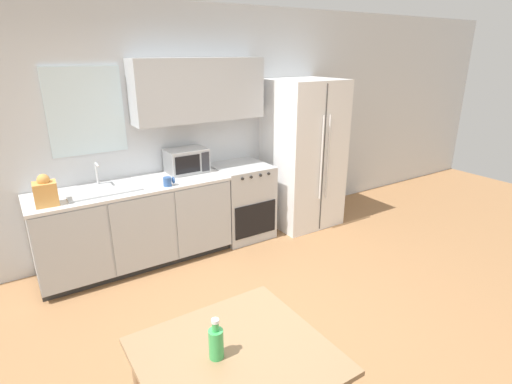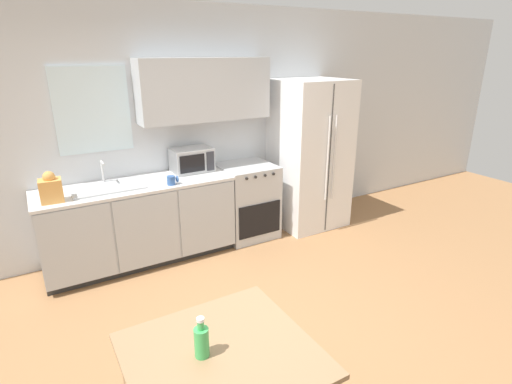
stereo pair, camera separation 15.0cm
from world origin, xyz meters
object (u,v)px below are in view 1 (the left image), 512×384
(oven_range, at_px, (242,201))
(drink_bottle, at_px, (216,342))
(dining_table, at_px, (236,371))
(microwave, at_px, (187,161))
(refrigerator, at_px, (303,154))
(coffee_mug, at_px, (168,181))

(oven_range, bearing_deg, drink_bottle, -123.31)
(oven_range, bearing_deg, dining_table, -121.47)
(oven_range, xyz_separation_m, drink_bottle, (-1.63, -2.48, 0.37))
(oven_range, height_order, microwave, microwave)
(drink_bottle, bearing_deg, refrigerator, 43.74)
(refrigerator, bearing_deg, oven_range, 175.71)
(dining_table, bearing_deg, microwave, 71.16)
(refrigerator, xyz_separation_m, drink_bottle, (-2.52, -2.41, -0.12))
(refrigerator, height_order, drink_bottle, refrigerator)
(refrigerator, height_order, dining_table, refrigerator)
(coffee_mug, xyz_separation_m, dining_table, (-0.54, -2.30, -0.32))
(refrigerator, bearing_deg, microwave, 172.57)
(coffee_mug, distance_m, drink_bottle, 2.35)
(refrigerator, distance_m, drink_bottle, 3.49)
(microwave, distance_m, drink_bottle, 2.80)
(microwave, bearing_deg, dining_table, -108.84)
(microwave, distance_m, coffee_mug, 0.51)
(microwave, distance_m, dining_table, 2.83)
(dining_table, xyz_separation_m, drink_bottle, (-0.09, 0.03, 0.20))
(coffee_mug, height_order, drink_bottle, coffee_mug)
(microwave, bearing_deg, drink_bottle, -110.83)
(microwave, bearing_deg, refrigerator, -7.43)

